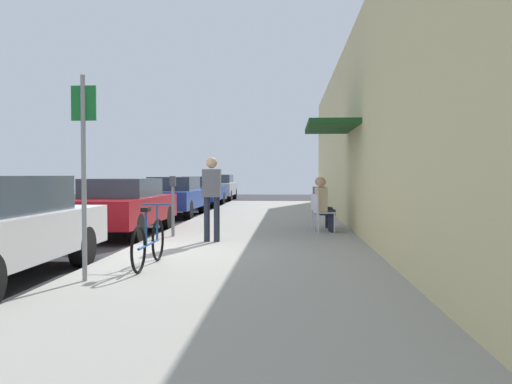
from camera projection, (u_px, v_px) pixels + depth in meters
ground_plane at (118, 259)px, 9.04m from camera, size 60.00×60.00×0.00m
sidewalk_slab at (254, 242)px, 10.89m from camera, size 4.50×32.00×0.12m
building_facade at (370, 125)px, 10.67m from camera, size 1.40×32.00×4.99m
parked_car_1 at (121, 206)px, 12.62m from camera, size 1.80×4.40×1.38m
parked_car_2 at (174, 196)px, 18.42m from camera, size 1.80×4.40×1.40m
parked_car_3 at (201, 191)px, 24.17m from camera, size 1.80×4.40×1.39m
parked_car_4 at (219, 187)px, 30.13m from camera, size 1.80×4.40×1.49m
parking_meter at (173, 201)px, 11.33m from camera, size 0.12×0.10×1.32m
street_sign at (84, 161)px, 6.54m from camera, size 0.32×0.06×2.60m
bicycle_0 at (149, 242)px, 7.58m from camera, size 0.46×1.71×0.90m
cafe_chair_0 at (321, 211)px, 12.19m from camera, size 0.52×0.52×0.87m
seated_patron_0 at (324, 203)px, 12.19m from camera, size 0.48×0.42×1.29m
cafe_chair_1 at (319, 208)px, 13.02m from camera, size 0.55×0.55×0.87m
seated_patron_1 at (321, 201)px, 13.03m from camera, size 0.50×0.46×1.29m
pedestrian_standing at (212, 192)px, 10.43m from camera, size 0.36×0.22×1.70m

